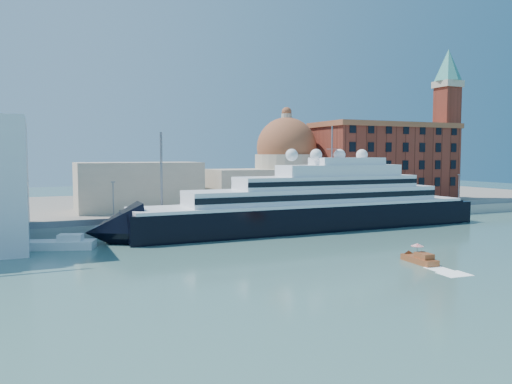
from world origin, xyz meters
name	(u,v)px	position (x,y,z in m)	size (l,w,h in m)	color
ground	(331,252)	(0.00, 0.00, 0.00)	(400.00, 400.00, 0.00)	#3C6964
quay	(249,220)	(0.00, 34.00, 1.25)	(180.00, 10.00, 2.50)	gray
land	(195,205)	(0.00, 75.00, 1.00)	(260.00, 72.00, 2.00)	slate
quay_fence	(257,214)	(0.00, 29.50, 3.10)	(180.00, 0.10, 1.20)	slate
superyacht	(298,209)	(6.54, 23.00, 4.44)	(86.09, 11.94, 25.73)	black
service_barge	(60,244)	(-40.25, 21.09, 0.76)	(12.43, 7.63, 2.65)	white
water_taxi	(420,258)	(7.32, -12.54, 0.72)	(2.59, 6.44, 2.99)	brown
warehouse	(385,162)	(52.00, 52.00, 13.79)	(43.00, 19.00, 23.25)	maroon
campanile	(447,114)	(76.00, 52.00, 28.76)	(8.40, 8.40, 47.00)	maroon
church	(236,173)	(6.39, 57.72, 10.91)	(66.00, 18.00, 25.50)	beige
lamp_posts	(197,184)	(-12.67, 32.27, 9.84)	(120.80, 2.40, 18.00)	slate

